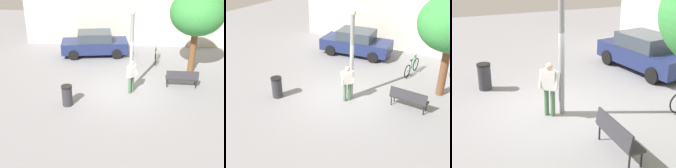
% 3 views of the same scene
% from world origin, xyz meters
% --- Properties ---
extents(ground_plane, '(36.00, 36.00, 0.00)m').
position_xyz_m(ground_plane, '(0.00, 0.00, 0.00)').
color(ground_plane, gray).
extents(lamppost, '(0.28, 0.28, 4.00)m').
position_xyz_m(lamppost, '(0.28, 0.30, 2.19)').
color(lamppost, gray).
rests_on(lamppost, ground_plane).
extents(person_by_lamppost, '(0.56, 0.60, 1.67)m').
position_xyz_m(person_by_lamppost, '(0.31, -0.10, 0.97)').
color(person_by_lamppost, '#47704C').
rests_on(person_by_lamppost, ground_plane).
extents(park_bench, '(1.61, 0.50, 0.92)m').
position_xyz_m(park_bench, '(2.85, 0.68, 0.55)').
color(park_bench, '#2D2D33').
rests_on(park_bench, ground_plane).
extents(plaza_tree, '(2.87, 2.87, 4.58)m').
position_xyz_m(plaza_tree, '(3.65, 2.72, 3.33)').
color(plaza_tree, brown).
rests_on(plaza_tree, ground_plane).
extents(bicycle_green, '(0.15, 1.81, 0.97)m').
position_xyz_m(bicycle_green, '(1.75, 4.14, 0.38)').
color(bicycle_green, black).
rests_on(bicycle_green, ground_plane).
extents(parked_car_navy, '(4.40, 2.28, 1.55)m').
position_xyz_m(parked_car_navy, '(-2.12, 4.99, 0.77)').
color(parked_car_navy, navy).
rests_on(parked_car_navy, ground_plane).
extents(trash_bin, '(0.49, 0.49, 0.96)m').
position_xyz_m(trash_bin, '(-2.55, -1.52, 0.49)').
color(trash_bin, '#2D2D33').
rests_on(trash_bin, ground_plane).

